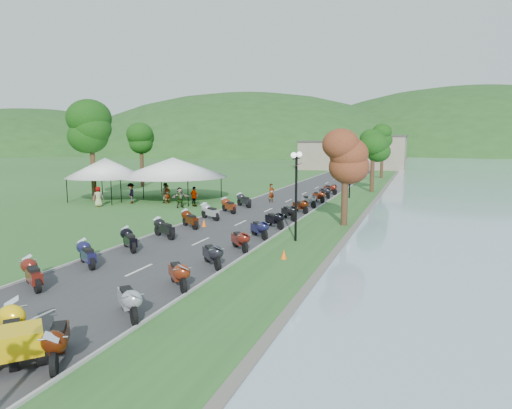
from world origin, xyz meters
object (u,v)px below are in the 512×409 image
(pedestrian_a, at_px, (168,203))
(pedestrian_c, at_px, (131,203))
(vendor_tent_main, at_px, (173,179))
(pedestrian_b, at_px, (165,203))
(yellow_trike, at_px, (12,334))

(pedestrian_a, relative_size, pedestrian_c, 0.91)
(vendor_tent_main, height_order, pedestrian_b, vendor_tent_main)
(yellow_trike, height_order, pedestrian_a, yellow_trike)
(vendor_tent_main, distance_m, pedestrian_a, 3.20)
(yellow_trike, distance_m, pedestrian_c, 29.33)
(yellow_trike, distance_m, pedestrian_a, 28.96)
(pedestrian_a, bearing_deg, yellow_trike, -133.50)
(yellow_trike, relative_size, pedestrian_a, 1.65)
(pedestrian_a, bearing_deg, pedestrian_b, 86.76)
(pedestrian_c, bearing_deg, vendor_tent_main, 102.29)
(vendor_tent_main, distance_m, pedestrian_b, 2.98)
(yellow_trike, bearing_deg, pedestrian_c, -18.39)
(vendor_tent_main, height_order, pedestrian_c, vendor_tent_main)
(vendor_tent_main, relative_size, pedestrian_b, 3.74)
(yellow_trike, height_order, pedestrian_b, yellow_trike)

